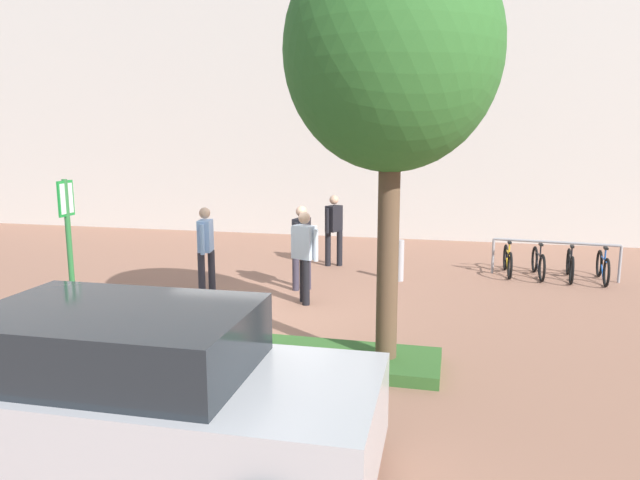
{
  "coord_description": "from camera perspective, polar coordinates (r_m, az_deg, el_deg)",
  "views": [
    {
      "loc": [
        3.22,
        -9.35,
        3.0
      ],
      "look_at": [
        0.67,
        1.39,
        1.08
      ],
      "focal_mm": 32.04,
      "sensor_mm": 36.0,
      "label": 1
    }
  ],
  "objects": [
    {
      "name": "ground_plane",
      "position": [
        10.33,
        -5.43,
        -7.03
      ],
      "size": [
        60.0,
        60.0,
        0.0
      ],
      "primitive_type": "plane",
      "color": "#936651"
    },
    {
      "name": "car_silver_sedan",
      "position": [
        5.58,
        -18.0,
        -14.35
      ],
      "size": [
        4.33,
        2.09,
        1.54
      ],
      "color": "#B7B7BC",
      "rests_on": "ground"
    },
    {
      "name": "tree_sidewalk",
      "position": [
        7.37,
        7.21,
        18.0
      ],
      "size": [
        2.67,
        2.67,
        5.55
      ],
      "color": "brown",
      "rests_on": "ground"
    },
    {
      "name": "bike_rack_cluster",
      "position": [
        13.62,
        22.34,
        -2.1
      ],
      "size": [
        2.64,
        1.79,
        0.83
      ],
      "color": "#99999E",
      "rests_on": "ground"
    },
    {
      "name": "bike_at_sign",
      "position": [
        9.48,
        -22.9,
        -7.16
      ],
      "size": [
        1.68,
        0.42,
        0.86
      ],
      "color": "black",
      "rests_on": "ground"
    },
    {
      "name": "bollard_steel",
      "position": [
        12.44,
        8.01,
        -2.04
      ],
      "size": [
        0.16,
        0.16,
        0.9
      ],
      "primitive_type": "cylinder",
      "color": "#ADADB2",
      "rests_on": "ground"
    },
    {
      "name": "person_suited_navy",
      "position": [
        11.49,
        -1.85,
        -0.23
      ],
      "size": [
        0.35,
        0.6,
        1.72
      ],
      "color": "#383342",
      "rests_on": "ground"
    },
    {
      "name": "person_shirt_white",
      "position": [
        10.53,
        -1.56,
        -1.16
      ],
      "size": [
        0.57,
        0.38,
        1.72
      ],
      "color": "black",
      "rests_on": "ground"
    },
    {
      "name": "building_facade",
      "position": [
        18.55,
        3.42,
        16.06
      ],
      "size": [
        28.0,
        1.2,
        10.0
      ],
      "primitive_type": "cube",
      "color": "silver",
      "rests_on": "ground"
    },
    {
      "name": "person_casual_tan",
      "position": [
        11.45,
        -11.34,
        -0.45
      ],
      "size": [
        0.31,
        0.6,
        1.72
      ],
      "color": "#2D2D38",
      "rests_on": "ground"
    },
    {
      "name": "planter_strip",
      "position": [
        8.57,
        -12.56,
        -10.29
      ],
      "size": [
        7.0,
        1.1,
        0.16
      ],
      "primitive_type": "cube",
      "color": "#336028",
      "rests_on": "ground"
    },
    {
      "name": "person_suited_dark",
      "position": [
        13.72,
        1.39,
        1.43
      ],
      "size": [
        0.41,
        0.56,
        1.72
      ],
      "color": "black",
      "rests_on": "ground"
    },
    {
      "name": "parking_sign_post",
      "position": [
        9.18,
        -23.8,
        0.28
      ],
      "size": [
        0.08,
        0.36,
        2.45
      ],
      "color": "#2D7238",
      "rests_on": "ground"
    }
  ]
}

